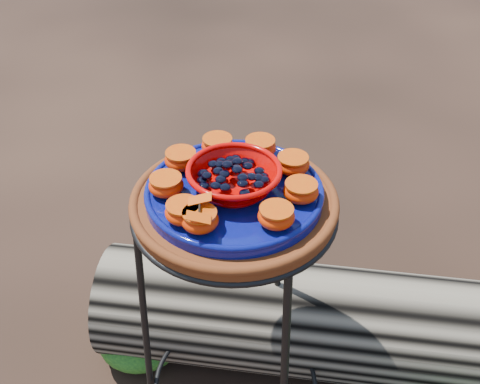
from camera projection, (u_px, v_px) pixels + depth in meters
The scene contains 18 objects.
plant_stand at pixel (235, 329), 1.38m from camera, with size 0.44×0.44×0.70m, color black, non-canonical shape.
terracotta_saucer at pixel (234, 205), 1.16m from camera, with size 0.39×0.39×0.03m, color #642710.
cobalt_plate at pixel (234, 194), 1.14m from camera, with size 0.34×0.34×0.02m, color #010A3B.
red_bowl at pixel (234, 179), 1.12m from camera, with size 0.17×0.17×0.05m, color #C00401, non-canonical shape.
glass_gems at pixel (234, 164), 1.10m from camera, with size 0.13×0.13×0.02m, color black, non-canonical shape.
orange_half_0 at pixel (200, 220), 1.03m from camera, with size 0.07×0.07×0.04m, color red.
orange_half_1 at pixel (276, 216), 1.04m from camera, with size 0.07×0.07×0.04m, color red.
orange_half_2 at pixel (301, 191), 1.10m from camera, with size 0.07×0.07×0.04m, color red.
orange_half_3 at pixel (293, 164), 1.17m from camera, with size 0.07×0.07×0.04m, color red.
orange_half_4 at pixel (260, 147), 1.21m from camera, with size 0.07×0.07×0.04m, color red.
orange_half_5 at pixel (218, 146), 1.22m from camera, with size 0.07×0.07×0.04m, color red.
orange_half_6 at pixel (181, 160), 1.18m from camera, with size 0.07×0.07×0.04m, color red.
orange_half_7 at pixel (166, 185), 1.11m from camera, with size 0.07×0.07×0.04m, color red.
orange_half_8 at pixel (183, 212), 1.05m from camera, with size 0.07×0.07×0.04m, color red.
butterfly at pixel (199, 209), 1.02m from camera, with size 0.09×0.06×0.02m, color #D04407, non-canonical shape.
driftwood_log at pixel (406, 331), 1.62m from camera, with size 1.67×0.44×0.31m, color black, non-canonical shape.
foliage_left at pixel (141, 334), 1.73m from camera, with size 0.25×0.25×0.12m, color #174619.
foliage_back at pixel (241, 255), 1.98m from camera, with size 0.27×0.27×0.13m, color #174619.
Camera 1 is at (0.47, -0.77, 1.44)m, focal length 45.00 mm.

